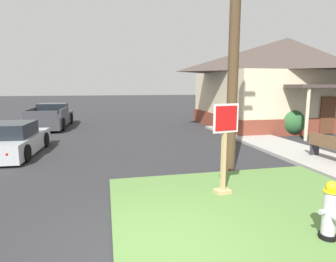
# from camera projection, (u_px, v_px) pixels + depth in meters

# --- Properties ---
(ground_plane) EXTENTS (160.00, 160.00, 0.00)m
(ground_plane) POSITION_uv_depth(u_px,v_px,m) (158.00, 254.00, 4.39)
(ground_plane) COLOR #2B2B2D
(grass_corner_patch) EXTENTS (5.97, 4.52, 0.08)m
(grass_corner_patch) POSITION_uv_depth(u_px,v_px,m) (250.00, 204.00, 6.14)
(grass_corner_patch) COLOR #567F3D
(grass_corner_patch) RESTS_ON ground
(sidewalk_strip) EXTENTS (2.20, 15.06, 0.12)m
(sidewalk_strip) POSITION_uv_depth(u_px,v_px,m) (301.00, 154.00, 10.67)
(sidewalk_strip) COLOR #9E9B93
(sidewalk_strip) RESTS_ON ground
(fire_hydrant) EXTENTS (0.38, 0.34, 0.99)m
(fire_hydrant) POSITION_uv_depth(u_px,v_px,m) (330.00, 212.00, 4.62)
(fire_hydrant) COLOR black
(fire_hydrant) RESTS_ON grass_corner_patch
(stop_sign) EXTENTS (0.65, 0.34, 2.13)m
(stop_sign) POSITION_uv_depth(u_px,v_px,m) (224.00, 152.00, 6.54)
(stop_sign) COLOR tan
(stop_sign) RESTS_ON grass_corner_patch
(manhole_cover) EXTENTS (0.70, 0.70, 0.02)m
(manhole_cover) POSITION_uv_depth(u_px,v_px,m) (173.00, 199.00, 6.52)
(manhole_cover) COLOR black
(manhole_cover) RESTS_ON ground
(parked_sedan_silver) EXTENTS (2.03, 4.18, 1.25)m
(parked_sedan_silver) POSITION_uv_depth(u_px,v_px,m) (13.00, 141.00, 10.70)
(parked_sedan_silver) COLOR #ADB2B7
(parked_sedan_silver) RESTS_ON ground
(pickup_truck_charcoal) EXTENTS (2.23, 5.56, 1.48)m
(pickup_truck_charcoal) POSITION_uv_depth(u_px,v_px,m) (51.00, 118.00, 17.95)
(pickup_truck_charcoal) COLOR #38383D
(pickup_truck_charcoal) RESTS_ON ground
(street_bench) EXTENTS (0.46, 1.60, 0.85)m
(street_bench) POSITION_uv_depth(u_px,v_px,m) (329.00, 146.00, 9.49)
(street_bench) COLOR brown
(street_bench) RESTS_ON sidewalk_strip
(utility_pole) EXTENTS (1.47, 0.32, 8.74)m
(utility_pole) POSITION_uv_depth(u_px,v_px,m) (235.00, 19.00, 8.11)
(utility_pole) COLOR #4C3823
(utility_pole) RESTS_ON ground
(corner_house) EXTENTS (10.59, 9.32, 5.69)m
(corner_house) POSITION_uv_depth(u_px,v_px,m) (285.00, 81.00, 18.49)
(corner_house) COLOR brown
(corner_house) RESTS_ON ground
(shrub_near_porch) EXTENTS (1.43, 1.43, 1.41)m
(shrub_near_porch) POSITION_uv_depth(u_px,v_px,m) (290.00, 122.00, 15.05)
(shrub_near_porch) COLOR #2A592D
(shrub_near_porch) RESTS_ON ground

